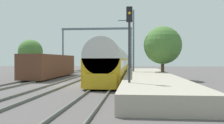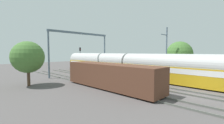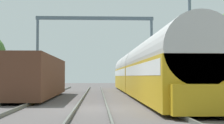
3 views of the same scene
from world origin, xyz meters
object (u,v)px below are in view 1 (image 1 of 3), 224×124
at_px(freight_car, 51,66).
at_px(railway_signal_near, 129,40).
at_px(person_crossing, 131,67).
at_px(railway_signal_far, 131,54).
at_px(passenger_train, 116,62).
at_px(catenary_gantry, 96,40).

height_order(freight_car, railway_signal_near, railway_signal_near).
bearing_deg(freight_car, person_crossing, 52.68).
height_order(person_crossing, railway_signal_near, railway_signal_near).
distance_m(person_crossing, railway_signal_far, 8.26).
bearing_deg(railway_signal_near, railway_signal_far, 90.32).
xyz_separation_m(passenger_train, railway_signal_far, (1.92, 17.10, 1.45)).
distance_m(passenger_train, railway_signal_far, 17.27).
height_order(freight_car, railway_signal_far, railway_signal_far).
height_order(railway_signal_far, catenary_gantry, catenary_gantry).
relative_size(railway_signal_near, catenary_gantry, 0.43).
bearing_deg(person_crossing, freight_car, 166.38).
bearing_deg(person_crossing, catenary_gantry, 124.99).
height_order(passenger_train, railway_signal_near, railway_signal_near).
distance_m(railway_signal_near, catenary_gantry, 27.80).
distance_m(passenger_train, catenary_gantry, 9.67).
relative_size(passenger_train, catenary_gantry, 2.64).
distance_m(freight_car, person_crossing, 16.54).
xyz_separation_m(freight_car, person_crossing, (10.02, 13.15, -0.44)).
xyz_separation_m(railway_signal_near, catenary_gantry, (-6.15, 27.02, 2.19)).
bearing_deg(person_crossing, railway_signal_near, -155.99).
height_order(person_crossing, railway_signal_far, railway_signal_far).
bearing_deg(railway_signal_far, freight_car, -115.35).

